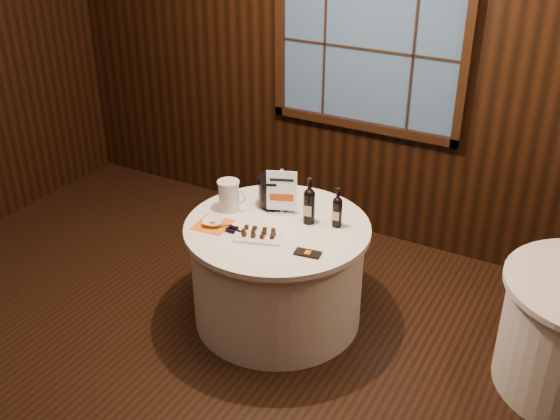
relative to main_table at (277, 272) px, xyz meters
The scene contains 13 objects.
ground 1.07m from the main_table, 90.00° to the right, with size 6.00×6.00×0.00m, color black.
back_wall 1.88m from the main_table, 90.00° to the left, with size 6.00×0.10×3.00m.
main_table is the anchor object (origin of this frame).
sign_stand 0.53m from the main_table, 109.79° to the left, with size 0.20×0.16×0.34m.
port_bottle_left 0.57m from the main_table, 39.00° to the left, with size 0.08×0.09×0.33m.
port_bottle_right 0.65m from the main_table, 27.66° to the left, with size 0.07×0.07×0.28m.
ice_bucket 0.58m from the main_table, 125.24° to the left, with size 0.23×0.23×0.23m.
chocolate_plate 0.45m from the main_table, 98.97° to the right, with size 0.37×0.30×0.05m.
chocolate_box 0.57m from the main_table, 33.46° to the right, with size 0.17×0.08×0.01m, color black.
grape_bunch 0.51m from the main_table, 133.45° to the right, with size 0.18×0.07×0.04m.
glass_pitcher 0.64m from the main_table, behind, with size 0.21×0.16×0.22m.
orange_napkin 0.58m from the main_table, 150.87° to the right, with size 0.23×0.23×0.00m, color orange.
cracker_bowl 0.60m from the main_table, 150.87° to the right, with size 0.14×0.14×0.03m, color white.
Camera 1 is at (1.92, -2.38, 2.96)m, focal length 42.00 mm.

